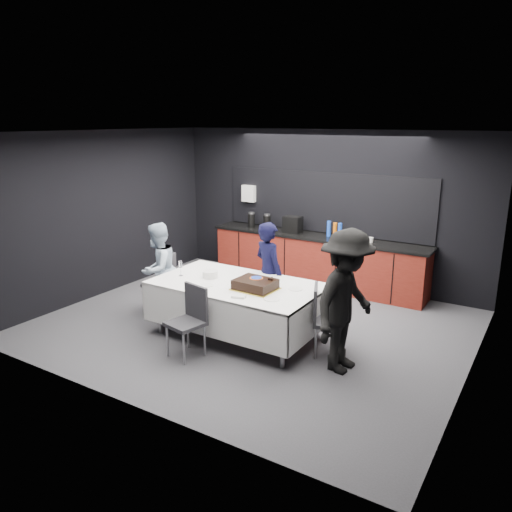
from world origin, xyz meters
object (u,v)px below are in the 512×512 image
(party_table, at_px, (237,292))
(chair_left, at_px, (163,279))
(chair_near, at_px, (190,316))
(plate_stack, at_px, (210,274))
(champagne_flute, at_px, (181,265))
(cake_assembly, at_px, (255,284))
(person_center, at_px, (269,273))
(person_right, at_px, (346,302))
(chair_right, at_px, (324,315))
(person_left, at_px, (158,269))

(party_table, height_order, chair_left, chair_left)
(chair_near, bearing_deg, plate_stack, 108.96)
(champagne_flute, xyz_separation_m, chair_left, (-0.64, 0.31, -0.40))
(cake_assembly, bearing_deg, person_center, 107.56)
(champagne_flute, relative_size, person_right, 0.13)
(champagne_flute, distance_m, chair_right, 2.20)
(chair_right, height_order, person_left, person_left)
(champagne_flute, bearing_deg, person_left, 163.13)
(champagne_flute, bearing_deg, chair_near, -43.72)
(champagne_flute, distance_m, chair_near, 1.04)
(party_table, relative_size, cake_assembly, 4.08)
(chair_near, bearing_deg, person_left, 147.01)
(party_table, xyz_separation_m, champagne_flute, (-0.88, -0.15, 0.30))
(party_table, xyz_separation_m, person_right, (1.65, -0.14, 0.24))
(cake_assembly, xyz_separation_m, person_right, (1.30, -0.05, 0.03))
(champagne_flute, bearing_deg, cake_assembly, 2.57)
(champagne_flute, xyz_separation_m, chair_near, (0.69, -0.66, -0.40))
(champagne_flute, bearing_deg, party_table, 9.59)
(cake_assembly, height_order, person_right, person_right)
(cake_assembly, distance_m, champagne_flute, 1.24)
(cake_assembly, height_order, person_center, person_center)
(person_left, relative_size, person_right, 0.83)
(chair_left, bearing_deg, person_left, -79.08)
(party_table, relative_size, chair_near, 2.51)
(plate_stack, relative_size, person_left, 0.15)
(person_left, bearing_deg, plate_stack, 80.60)
(chair_left, distance_m, person_center, 1.73)
(plate_stack, height_order, person_center, person_center)
(chair_near, xyz_separation_m, person_left, (-1.31, 0.85, 0.19))
(party_table, xyz_separation_m, chair_left, (-1.52, 0.16, -0.11))
(party_table, xyz_separation_m, person_left, (-1.49, 0.04, 0.09))
(chair_right, bearing_deg, chair_left, 178.86)
(champagne_flute, xyz_separation_m, person_center, (0.99, 0.82, -0.17))
(chair_right, bearing_deg, person_center, 153.81)
(cake_assembly, bearing_deg, chair_near, -126.93)
(cake_assembly, xyz_separation_m, chair_right, (0.91, 0.20, -0.31))
(cake_assembly, relative_size, person_right, 0.32)
(cake_assembly, distance_m, chair_near, 0.95)
(chair_right, xyz_separation_m, person_center, (-1.15, 0.57, 0.23))
(champagne_flute, height_order, chair_left, champagne_flute)
(champagne_flute, distance_m, person_right, 2.53)
(plate_stack, relative_size, champagne_flute, 1.00)
(champagne_flute, bearing_deg, chair_left, 154.06)
(chair_near, height_order, person_right, person_right)
(plate_stack, height_order, person_right, person_right)
(person_center, bearing_deg, person_left, 46.16)
(chair_left, distance_m, person_right, 3.21)
(chair_left, xyz_separation_m, person_left, (0.02, -0.12, 0.19))
(party_table, height_order, chair_right, chair_right)
(chair_right, xyz_separation_m, person_left, (-2.76, -0.07, 0.19))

